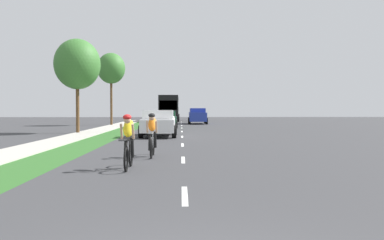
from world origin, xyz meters
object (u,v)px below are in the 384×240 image
street_tree_near (77,64)px  street_tree_far (111,69)px  sedan_dark_green (167,119)px  bus_black (169,107)px  cyclist_lead (128,141)px  cyclist_trailing (152,134)px  pickup_white (159,123)px  suv_blue (198,116)px

street_tree_near → street_tree_far: 13.62m
sedan_dark_green → bus_black: bearing=90.9°
street_tree_far → street_tree_near: bearing=-90.2°
sedan_dark_green → street_tree_near: street_tree_near is taller
street_tree_near → cyclist_lead: bearing=-71.3°
cyclist_trailing → street_tree_far: size_ratio=0.23×
street_tree_near → cyclist_trailing: bearing=-66.1°
cyclist_trailing → street_tree_far: 28.92m
cyclist_trailing → bus_black: bus_black is taller
cyclist_trailing → sedan_dark_green: size_ratio=0.40×
pickup_white → street_tree_near: street_tree_near is taller
suv_blue → street_tree_far: 11.07m
cyclist_lead → bus_black: 44.98m
cyclist_lead → suv_blue: (3.41, 34.39, 0.14)m
bus_black → suv_blue: bearing=-71.6°
suv_blue → cyclist_trailing: bearing=-95.3°
cyclist_lead → bus_black: (-0.10, 44.97, 1.17)m
bus_black → street_tree_far: size_ratio=1.54×
cyclist_trailing → pickup_white: (-0.36, 10.71, 0.02)m
cyclist_lead → cyclist_trailing: 2.95m
suv_blue → street_tree_far: size_ratio=0.62×
street_tree_near → pickup_white: bearing=-30.5°
cyclist_trailing → street_tree_near: 16.05m
cyclist_lead → street_tree_near: (-5.80, 17.11, 4.05)m
sedan_dark_green → pickup_white: bearing=-90.4°
pickup_white → bus_black: bearing=90.4°
sedan_dark_green → street_tree_far: 9.73m
cyclist_trailing → street_tree_far: bearing=102.7°
cyclist_lead → pickup_white: size_ratio=0.34×
cyclist_lead → suv_blue: suv_blue is taller
suv_blue → pickup_white: bearing=-99.0°
bus_black → pickup_white: bearing=-89.6°
pickup_white → street_tree_near: size_ratio=0.77×
pickup_white → street_tree_near: bearing=149.5°
sedan_dark_green → street_tree_far: (-5.97, 5.70, 5.14)m
street_tree_far → cyclist_lead: bearing=-79.4°
cyclist_lead → street_tree_far: bearing=100.6°
cyclist_trailing → street_tree_near: size_ratio=0.26×
sedan_dark_green → suv_blue: 9.95m
suv_blue → street_tree_near: 19.97m
pickup_white → bus_black: bus_black is taller
cyclist_lead → cyclist_trailing: bearing=80.7°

